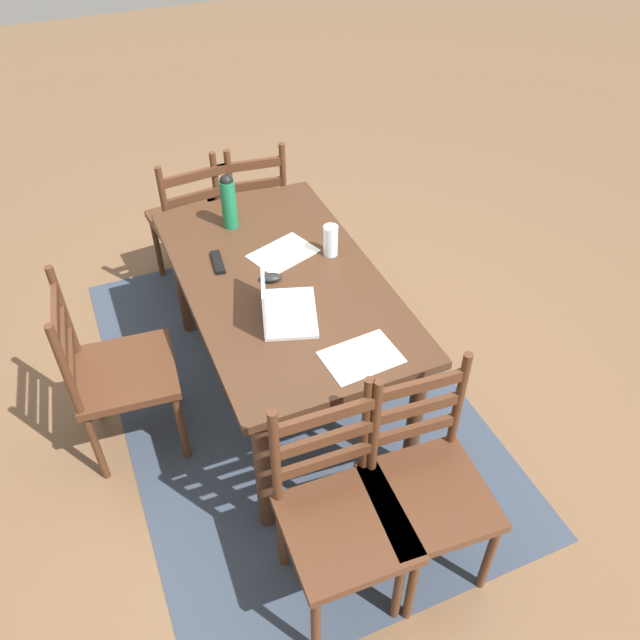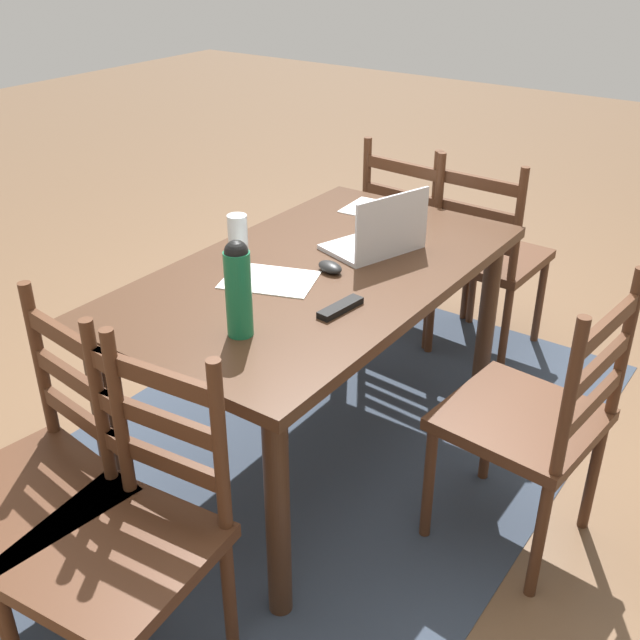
% 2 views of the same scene
% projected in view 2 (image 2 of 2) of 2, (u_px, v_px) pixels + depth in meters
% --- Properties ---
extents(ground_plane, '(14.00, 14.00, 0.00)m').
position_uv_depth(ground_plane, '(318.00, 447.00, 2.90)').
color(ground_plane, brown).
extents(area_rug, '(2.61, 1.69, 0.01)m').
position_uv_depth(area_rug, '(318.00, 447.00, 2.90)').
color(area_rug, '#333D4C').
rests_on(area_rug, ground).
extents(dining_table, '(1.53, 0.86, 0.76)m').
position_uv_depth(dining_table, '(318.00, 295.00, 2.59)').
color(dining_table, '#422819').
rests_on(dining_table, ground).
extents(chair_far_head, '(0.48, 0.48, 0.95)m').
position_uv_depth(chair_far_head, '(534.00, 421.00, 2.27)').
color(chair_far_head, '#4C2B19').
rests_on(chair_far_head, ground).
extents(chair_left_far, '(0.46, 0.46, 0.95)m').
position_uv_depth(chair_left_far, '(486.00, 258.00, 3.36)').
color(chair_left_far, '#4C2B19').
rests_on(chair_left_far, ground).
extents(chair_right_far, '(0.48, 0.48, 0.95)m').
position_uv_depth(chair_right_far, '(125.00, 540.00, 1.84)').
color(chair_right_far, '#4C2B19').
rests_on(chair_right_far, ground).
extents(chair_left_near, '(0.47, 0.47, 0.95)m').
position_uv_depth(chair_left_near, '(418.00, 241.00, 3.53)').
color(chair_left_near, '#4C2B19').
rests_on(chair_left_near, ground).
extents(chair_right_near, '(0.49, 0.49, 0.95)m').
position_uv_depth(chair_right_near, '(39.00, 487.00, 2.01)').
color(chair_right_near, '#4C2B19').
rests_on(chair_right_near, ground).
extents(laptop, '(0.37, 0.31, 0.23)m').
position_uv_depth(laptop, '(380.00, 237.00, 2.64)').
color(laptop, silver).
rests_on(laptop, dining_table).
extents(water_bottle, '(0.07, 0.07, 0.29)m').
position_uv_depth(water_bottle, '(238.00, 287.00, 2.07)').
color(water_bottle, '#197247').
rests_on(water_bottle, dining_table).
extents(drinking_glass, '(0.07, 0.07, 0.15)m').
position_uv_depth(drinking_glass, '(238.00, 236.00, 2.59)').
color(drinking_glass, silver).
rests_on(drinking_glass, dining_table).
extents(computer_mouse, '(0.09, 0.11, 0.03)m').
position_uv_depth(computer_mouse, '(330.00, 267.00, 2.51)').
color(computer_mouse, black).
rests_on(computer_mouse, dining_table).
extents(tv_remote, '(0.17, 0.06, 0.02)m').
position_uv_depth(tv_remote, '(340.00, 308.00, 2.27)').
color(tv_remote, black).
rests_on(tv_remote, dining_table).
extents(paper_stack_left, '(0.23, 0.31, 0.00)m').
position_uv_depth(paper_stack_left, '(382.00, 211.00, 3.03)').
color(paper_stack_left, white).
rests_on(paper_stack_left, dining_table).
extents(paper_stack_right, '(0.30, 0.35, 0.00)m').
position_uv_depth(paper_stack_right, '(270.00, 280.00, 2.46)').
color(paper_stack_right, white).
rests_on(paper_stack_right, dining_table).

